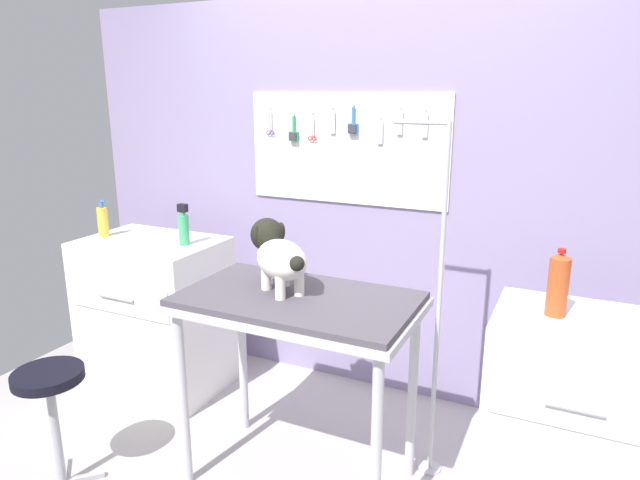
# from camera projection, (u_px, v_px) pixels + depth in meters

# --- Properties ---
(rear_wall_panel) EXTENTS (4.00, 0.11, 2.30)m
(rear_wall_panel) POSITION_uv_depth(u_px,v_px,m) (379.00, 201.00, 3.24)
(rear_wall_panel) COLOR #8A7CA5
(rear_wall_panel) RESTS_ON ground
(grooming_table) EXTENTS (1.04, 0.61, 0.92)m
(grooming_table) POSITION_uv_depth(u_px,v_px,m) (298.00, 317.00, 2.45)
(grooming_table) COLOR #B7B7BC
(grooming_table) RESTS_ON ground
(grooming_arm) EXTENTS (0.30, 0.11, 1.66)m
(grooming_arm) POSITION_uv_depth(u_px,v_px,m) (436.00, 321.00, 2.52)
(grooming_arm) COLOR #B7B7BC
(grooming_arm) RESTS_ON ground
(dog) EXTENTS (0.39, 0.33, 0.30)m
(dog) POSITION_uv_depth(u_px,v_px,m) (277.00, 254.00, 2.46)
(dog) COLOR white
(dog) RESTS_ON grooming_table
(counter_left) EXTENTS (0.80, 0.58, 0.93)m
(counter_left) POSITION_uv_depth(u_px,v_px,m) (156.00, 314.00, 3.39)
(counter_left) COLOR silver
(counter_left) RESTS_ON ground
(cabinet_right) EXTENTS (0.68, 0.54, 0.90)m
(cabinet_right) POSITION_uv_depth(u_px,v_px,m) (572.00, 419.00, 2.34)
(cabinet_right) COLOR silver
(cabinet_right) RESTS_ON ground
(stool) EXTENTS (0.30, 0.30, 0.58)m
(stool) POSITION_uv_depth(u_px,v_px,m) (51.00, 395.00, 2.49)
(stool) COLOR #9E9EA3
(stool) RESTS_ON ground
(spray_bottle_tall) EXTENTS (0.06, 0.06, 0.24)m
(spray_bottle_tall) POSITION_uv_depth(u_px,v_px,m) (184.00, 227.00, 3.15)
(spray_bottle_tall) COLOR #3BA765
(spray_bottle_tall) RESTS_ON counter_left
(conditioner_bottle) EXTENTS (0.06, 0.06, 0.22)m
(conditioner_bottle) POSITION_uv_depth(u_px,v_px,m) (103.00, 221.00, 3.34)
(conditioner_bottle) COLOR gold
(conditioner_bottle) RESTS_ON counter_left
(soda_bottle) EXTENTS (0.08, 0.08, 0.28)m
(soda_bottle) POSITION_uv_depth(u_px,v_px,m) (558.00, 285.00, 2.23)
(soda_bottle) COLOR #BC4A20
(soda_bottle) RESTS_ON cabinet_right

